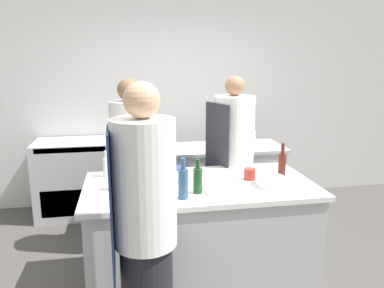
% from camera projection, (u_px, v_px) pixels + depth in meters
% --- Properties ---
extents(ground_plane, '(16.00, 16.00, 0.00)m').
position_uv_depth(ground_plane, '(199.00, 285.00, 3.24)').
color(ground_plane, '#4C4947').
extents(wall_back, '(8.00, 0.06, 2.80)m').
position_uv_depth(wall_back, '(168.00, 98.00, 4.97)').
color(wall_back, silver).
rests_on(wall_back, ground_plane).
extents(prep_counter, '(1.85, 0.95, 0.92)m').
position_uv_depth(prep_counter, '(199.00, 235.00, 3.14)').
color(prep_counter, '#B7BABC').
rests_on(prep_counter, ground_plane).
extents(pass_counter, '(1.87, 0.63, 0.92)m').
position_uv_depth(pass_counter, '(202.00, 186.00, 4.37)').
color(pass_counter, '#B7BABC').
rests_on(pass_counter, ground_plane).
extents(oven_range, '(0.93, 0.61, 0.94)m').
position_uv_depth(oven_range, '(76.00, 178.00, 4.63)').
color(oven_range, '#B7BABC').
rests_on(oven_range, ground_plane).
extents(chef_at_prep_near, '(0.39, 0.38, 1.79)m').
position_uv_depth(chef_at_prep_near, '(145.00, 232.00, 2.24)').
color(chef_at_prep_near, black).
rests_on(chef_at_prep_near, ground_plane).
extents(chef_at_stove, '(0.40, 0.38, 1.73)m').
position_uv_depth(chef_at_stove, '(132.00, 168.00, 3.68)').
color(chef_at_stove, black).
rests_on(chef_at_stove, ground_plane).
extents(chef_at_pass_far, '(0.46, 0.45, 1.76)m').
position_uv_depth(chef_at_pass_far, '(233.00, 165.00, 3.71)').
color(chef_at_pass_far, black).
rests_on(chef_at_pass_far, ground_plane).
extents(bottle_olive_oil, '(0.06, 0.06, 0.32)m').
position_uv_depth(bottle_olive_oil, '(282.00, 166.00, 3.08)').
color(bottle_olive_oil, '#5B2319').
rests_on(bottle_olive_oil, prep_counter).
extents(bottle_vinegar, '(0.07, 0.07, 0.30)m').
position_uv_depth(bottle_vinegar, '(183.00, 183.00, 2.69)').
color(bottle_vinegar, '#2D5175').
rests_on(bottle_vinegar, prep_counter).
extents(bottle_wine, '(0.06, 0.06, 0.23)m').
position_uv_depth(bottle_wine, '(106.00, 166.00, 3.20)').
color(bottle_wine, silver).
rests_on(bottle_wine, prep_counter).
extents(bottle_cooking_oil, '(0.07, 0.07, 0.26)m').
position_uv_depth(bottle_cooking_oil, '(198.00, 180.00, 2.80)').
color(bottle_cooking_oil, '#19471E').
rests_on(bottle_cooking_oil, prep_counter).
extents(bottle_sauce, '(0.08, 0.08, 0.28)m').
position_uv_depth(bottle_sauce, '(121.00, 176.00, 2.86)').
color(bottle_sauce, '#B2A84C').
rests_on(bottle_sauce, prep_counter).
extents(bowl_mixing_large, '(0.23, 0.23, 0.08)m').
position_uv_depth(bowl_mixing_large, '(270.00, 181.00, 2.97)').
color(bowl_mixing_large, white).
rests_on(bowl_mixing_large, prep_counter).
extents(bowl_prep_small, '(0.22, 0.22, 0.07)m').
position_uv_depth(bowl_prep_small, '(179.00, 179.00, 3.02)').
color(bowl_prep_small, white).
rests_on(bowl_prep_small, prep_counter).
extents(bowl_ceramic_blue, '(0.23, 0.23, 0.06)m').
position_uv_depth(bowl_ceramic_blue, '(173.00, 171.00, 3.26)').
color(bowl_ceramic_blue, navy).
rests_on(bowl_ceramic_blue, prep_counter).
extents(cup, '(0.10, 0.10, 0.10)m').
position_uv_depth(cup, '(250.00, 174.00, 3.12)').
color(cup, '#B2382D').
rests_on(cup, prep_counter).
extents(cutting_board, '(0.37, 0.27, 0.01)m').
position_uv_depth(cutting_board, '(228.00, 188.00, 2.91)').
color(cutting_board, white).
rests_on(cutting_board, prep_counter).
extents(stockpot, '(0.23, 0.23, 0.20)m').
position_uv_depth(stockpot, '(245.00, 140.00, 4.20)').
color(stockpot, '#B7BABC').
rests_on(stockpot, pass_counter).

